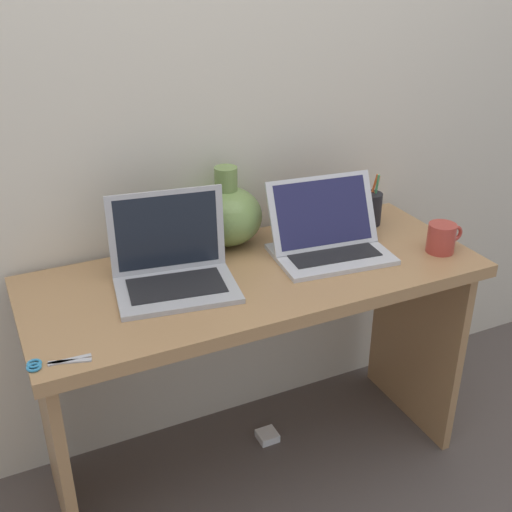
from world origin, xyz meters
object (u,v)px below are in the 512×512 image
Objects in this scene: coffee_mug at (442,238)px; pen_cup at (370,208)px; green_vase at (227,215)px; scissors at (47,364)px; power_brick at (267,436)px; laptop_left at (172,261)px; laptop_right at (327,235)px.

coffee_mug is 0.69× the size of pen_cup.
green_vase is 1.73× the size of scissors.
green_vase reaches higher than scissors.
power_brick is at bearing 22.23° from scissors.
pen_cup is 1.23× the size of scissors.
scissors is 2.11× the size of power_brick.
scissors is at bearing -146.00° from green_vase.
pen_cup is 0.90m from power_brick.
laptop_right is at bearing -2.20° from laptop_left.
power_brick is (-0.17, 0.06, -0.80)m from laptop_right.
coffee_mug is (0.82, -0.17, -0.02)m from laptop_left.
laptop_left reaches higher than laptop_right.
laptop_left reaches higher than coffee_mug.
power_brick is (0.72, 0.29, -0.74)m from scissors.
pen_cup reaches higher than coffee_mug.
laptop_right reaches higher than coffee_mug.
laptop_right is 0.36m from coffee_mug.
laptop_left is 1.43× the size of green_vase.
laptop_left reaches higher than power_brick.
green_vase is 0.68m from coffee_mug.
green_vase is at bearing 149.37° from coffee_mug.
laptop_left is 2.02× the size of pen_cup.
green_vase is at bearing 172.32° from pen_cup.
laptop_right is (0.50, -0.02, -0.01)m from laptop_left.
laptop_left is at bearing 168.48° from coffee_mug.
pen_cup is (0.50, -0.07, -0.04)m from green_vase.
pen_cup is at bearing 9.09° from power_brick.
pen_cup is (0.25, 0.13, -0.00)m from laptop_right.
coffee_mug is at bearing -73.95° from pen_cup.
laptop_right is 0.32m from green_vase.
coffee_mug reaches higher than scissors.
laptop_left is 2.47× the size of scissors.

